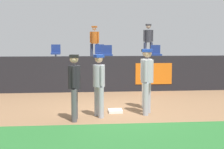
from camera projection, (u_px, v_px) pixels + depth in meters
ground_plane at (119, 112)px, 9.68m from camera, size 60.00×60.00×0.00m
grass_foreground_strip at (134, 140)px, 6.91m from camera, size 18.00×2.80×0.01m
first_base at (115, 111)px, 9.58m from camera, size 0.40×0.40×0.08m
player_fielder_home at (146, 75)px, 9.99m from camera, size 0.39×0.58×1.82m
player_runner_visitor at (99, 81)px, 8.93m from camera, size 0.41×0.46×1.71m
player_coach_visitor at (147, 77)px, 9.25m from camera, size 0.46×0.48×1.85m
player_umpire at (74, 83)px, 8.51m from camera, size 0.35×0.48×1.73m
field_wall at (108, 74)px, 13.33m from camera, size 18.00×0.26×1.44m
bleacher_platform at (104, 73)px, 15.90m from camera, size 18.00×4.80×1.01m
seat_back_center at (100, 52)px, 16.44m from camera, size 0.46×0.44×0.84m
seat_front_center at (107, 53)px, 14.68m from camera, size 0.46×0.44×0.84m
seat_back_left at (56, 52)px, 16.24m from camera, size 0.46×0.44×0.84m
seat_front_right at (156, 53)px, 14.89m from camera, size 0.44×0.44×0.84m
spectator_hooded at (148, 39)px, 17.35m from camera, size 0.53×0.38×1.89m
spectator_capped at (94, 41)px, 16.93m from camera, size 0.47×0.43×1.77m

